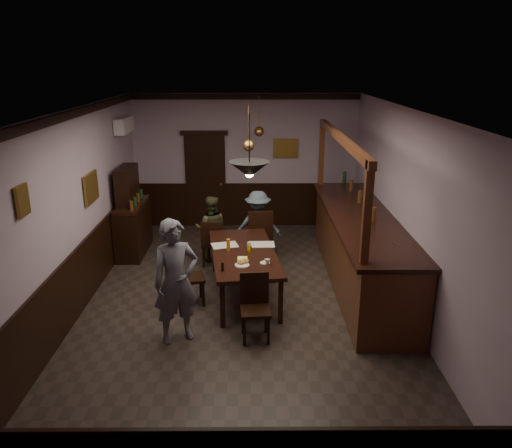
{
  "coord_description": "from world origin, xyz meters",
  "views": [
    {
      "loc": [
        0.17,
        -7.09,
        3.68
      ],
      "look_at": [
        0.22,
        0.56,
        1.15
      ],
      "focal_mm": 35.0,
      "sensor_mm": 36.0,
      "label": 1
    }
  ],
  "objects_px": {
    "person_standing": "(176,281)",
    "pendant_brass_mid": "(249,146)",
    "soda_can": "(250,249)",
    "pendant_iron": "(249,170)",
    "person_seated_right": "(258,225)",
    "chair_far_right": "(260,234)",
    "chair_side": "(186,274)",
    "coffee_cup": "(267,261)",
    "bar_counter": "(360,247)",
    "person_seated_left": "(211,229)",
    "sideboard": "(132,219)",
    "chair_near": "(255,303)",
    "pendant_brass_far": "(259,132)",
    "chair_far_left": "(211,241)",
    "dining_table": "(244,255)"
  },
  "relations": [
    {
      "from": "chair_near",
      "to": "chair_far_right",
      "type": "bearing_deg",
      "value": 83.15
    },
    {
      "from": "bar_counter",
      "to": "soda_can",
      "type": "bearing_deg",
      "value": -164.83
    },
    {
      "from": "chair_far_right",
      "to": "chair_near",
      "type": "xyz_separation_m",
      "value": [
        -0.11,
        -2.62,
        -0.08
      ]
    },
    {
      "from": "person_standing",
      "to": "person_seated_right",
      "type": "distance_m",
      "value": 3.18
    },
    {
      "from": "bar_counter",
      "to": "pendant_brass_far",
      "type": "relative_size",
      "value": 5.62
    },
    {
      "from": "coffee_cup",
      "to": "soda_can",
      "type": "relative_size",
      "value": 0.67
    },
    {
      "from": "pendant_iron",
      "to": "chair_far_right",
      "type": "bearing_deg",
      "value": 85.16
    },
    {
      "from": "chair_side",
      "to": "person_standing",
      "type": "height_order",
      "value": "person_standing"
    },
    {
      "from": "chair_side",
      "to": "pendant_brass_mid",
      "type": "xyz_separation_m",
      "value": [
        0.97,
        1.27,
        1.79
      ]
    },
    {
      "from": "chair_far_right",
      "to": "sideboard",
      "type": "xyz_separation_m",
      "value": [
        -2.51,
        0.58,
        0.12
      ]
    },
    {
      "from": "person_seated_left",
      "to": "soda_can",
      "type": "height_order",
      "value": "person_seated_left"
    },
    {
      "from": "coffee_cup",
      "to": "dining_table",
      "type": "bearing_deg",
      "value": 117.13
    },
    {
      "from": "pendant_iron",
      "to": "person_seated_left",
      "type": "bearing_deg",
      "value": 108.24
    },
    {
      "from": "chair_near",
      "to": "person_seated_left",
      "type": "height_order",
      "value": "person_seated_left"
    },
    {
      "from": "chair_far_right",
      "to": "pendant_iron",
      "type": "distance_m",
      "value": 2.69
    },
    {
      "from": "person_seated_left",
      "to": "bar_counter",
      "type": "height_order",
      "value": "bar_counter"
    },
    {
      "from": "soda_can",
      "to": "chair_side",
      "type": "bearing_deg",
      "value": -164.61
    },
    {
      "from": "chair_near",
      "to": "pendant_brass_far",
      "type": "relative_size",
      "value": 1.14
    },
    {
      "from": "dining_table",
      "to": "person_standing",
      "type": "distance_m",
      "value": 1.64
    },
    {
      "from": "chair_far_right",
      "to": "chair_side",
      "type": "relative_size",
      "value": 1.15
    },
    {
      "from": "soda_can",
      "to": "pendant_iron",
      "type": "xyz_separation_m",
      "value": [
        0.01,
        -0.74,
        1.45
      ]
    },
    {
      "from": "person_seated_right",
      "to": "bar_counter",
      "type": "xyz_separation_m",
      "value": [
        1.73,
        -1.14,
        -0.03
      ]
    },
    {
      "from": "chair_far_right",
      "to": "chair_side",
      "type": "height_order",
      "value": "chair_far_right"
    },
    {
      "from": "pendant_iron",
      "to": "soda_can",
      "type": "bearing_deg",
      "value": 90.47
    },
    {
      "from": "dining_table",
      "to": "chair_far_right",
      "type": "bearing_deg",
      "value": 77.88
    },
    {
      "from": "chair_side",
      "to": "soda_can",
      "type": "height_order",
      "value": "chair_side"
    },
    {
      "from": "pendant_iron",
      "to": "pendant_brass_mid",
      "type": "distance_m",
      "value": 1.74
    },
    {
      "from": "person_standing",
      "to": "sideboard",
      "type": "height_order",
      "value": "sideboard"
    },
    {
      "from": "person_seated_right",
      "to": "pendant_iron",
      "type": "xyz_separation_m",
      "value": [
        -0.14,
        -2.39,
        1.59
      ]
    },
    {
      "from": "person_seated_right",
      "to": "pendant_iron",
      "type": "distance_m",
      "value": 2.87
    },
    {
      "from": "dining_table",
      "to": "chair_far_left",
      "type": "height_order",
      "value": "chair_far_left"
    },
    {
      "from": "person_standing",
      "to": "pendant_brass_far",
      "type": "relative_size",
      "value": 2.13
    },
    {
      "from": "pendant_iron",
      "to": "sideboard",
      "type": "bearing_deg",
      "value": 130.99
    },
    {
      "from": "dining_table",
      "to": "pendant_brass_far",
      "type": "relative_size",
      "value": 2.85
    },
    {
      "from": "chair_far_left",
      "to": "chair_side",
      "type": "relative_size",
      "value": 0.96
    },
    {
      "from": "bar_counter",
      "to": "pendant_brass_far",
      "type": "bearing_deg",
      "value": 127.29
    },
    {
      "from": "person_standing",
      "to": "person_seated_left",
      "type": "distance_m",
      "value": 2.87
    },
    {
      "from": "bar_counter",
      "to": "chair_side",
      "type": "bearing_deg",
      "value": -164.75
    },
    {
      "from": "person_standing",
      "to": "chair_near",
      "type": "bearing_deg",
      "value": -23.13
    },
    {
      "from": "chair_near",
      "to": "dining_table",
      "type": "bearing_deg",
      "value": 93.05
    },
    {
      "from": "soda_can",
      "to": "pendant_iron",
      "type": "distance_m",
      "value": 1.63
    },
    {
      "from": "dining_table",
      "to": "chair_far_left",
      "type": "distance_m",
      "value": 1.37
    },
    {
      "from": "chair_far_left",
      "to": "pendant_brass_far",
      "type": "distance_m",
      "value": 2.5
    },
    {
      "from": "person_standing",
      "to": "pendant_brass_mid",
      "type": "distance_m",
      "value": 2.89
    },
    {
      "from": "bar_counter",
      "to": "pendant_iron",
      "type": "distance_m",
      "value": 2.77
    },
    {
      "from": "person_seated_right",
      "to": "pendant_brass_mid",
      "type": "xyz_separation_m",
      "value": [
        -0.17,
        -0.65,
        1.63
      ]
    },
    {
      "from": "pendant_brass_mid",
      "to": "coffee_cup",
      "type": "bearing_deg",
      "value": -79.14
    },
    {
      "from": "chair_side",
      "to": "pendant_brass_mid",
      "type": "bearing_deg",
      "value": -50.77
    },
    {
      "from": "soda_can",
      "to": "sideboard",
      "type": "height_order",
      "value": "sideboard"
    },
    {
      "from": "sideboard",
      "to": "pendant_brass_far",
      "type": "height_order",
      "value": "pendant_brass_far"
    }
  ]
}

